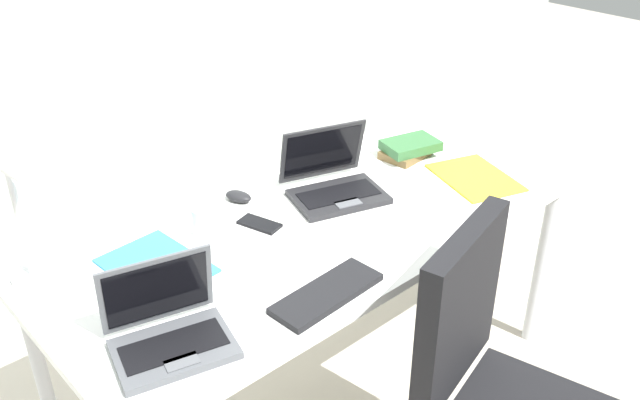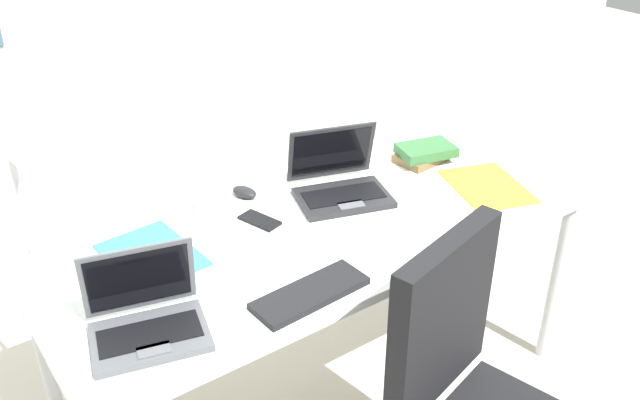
{
  "view_description": "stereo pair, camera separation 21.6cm",
  "coord_description": "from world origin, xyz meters",
  "px_view_note": "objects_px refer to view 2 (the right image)",
  "views": [
    {
      "loc": [
        -1.26,
        -1.4,
        1.88
      ],
      "look_at": [
        0.0,
        0.0,
        0.82
      ],
      "focal_mm": 38.67,
      "sensor_mm": 36.0,
      "label": 1
    },
    {
      "loc": [
        -1.09,
        -1.53,
        1.88
      ],
      "look_at": [
        0.0,
        0.0,
        0.82
      ],
      "focal_mm": 38.67,
      "sensor_mm": 36.0,
      "label": 2
    }
  ],
  "objects_px": {
    "laptop_back_right": "(147,318)",
    "external_keyboard": "(310,293)",
    "book_stack": "(424,153)",
    "paper_folder_mid_desk": "(487,186)",
    "computer_mouse": "(245,192)",
    "desk_lamp": "(25,206)",
    "coffee_mug": "(205,213)",
    "laptop_front_right": "(340,183)",
    "paper_folder_far_corner": "(151,255)",
    "cell_phone": "(260,220)"
  },
  "relations": [
    {
      "from": "laptop_back_right",
      "to": "computer_mouse",
      "type": "bearing_deg",
      "value": 40.52
    },
    {
      "from": "desk_lamp",
      "to": "book_stack",
      "type": "distance_m",
      "value": 1.39
    },
    {
      "from": "book_stack",
      "to": "paper_folder_far_corner",
      "type": "distance_m",
      "value": 1.09
    },
    {
      "from": "computer_mouse",
      "to": "desk_lamp",
      "type": "bearing_deg",
      "value": 162.45
    },
    {
      "from": "laptop_back_right",
      "to": "book_stack",
      "type": "bearing_deg",
      "value": 14.43
    },
    {
      "from": "cell_phone",
      "to": "paper_folder_far_corner",
      "type": "distance_m",
      "value": 0.36
    },
    {
      "from": "external_keyboard",
      "to": "paper_folder_far_corner",
      "type": "xyz_separation_m",
      "value": [
        -0.27,
        0.43,
        -0.01
      ]
    },
    {
      "from": "desk_lamp",
      "to": "cell_phone",
      "type": "relative_size",
      "value": 2.94
    },
    {
      "from": "desk_lamp",
      "to": "computer_mouse",
      "type": "distance_m",
      "value": 0.71
    },
    {
      "from": "desk_lamp",
      "to": "computer_mouse",
      "type": "relative_size",
      "value": 4.17
    },
    {
      "from": "external_keyboard",
      "to": "cell_phone",
      "type": "bearing_deg",
      "value": 74.18
    },
    {
      "from": "external_keyboard",
      "to": "laptop_back_right",
      "type": "bearing_deg",
      "value": 160.9
    },
    {
      "from": "cell_phone",
      "to": "laptop_back_right",
      "type": "bearing_deg",
      "value": -166.15
    },
    {
      "from": "paper_folder_far_corner",
      "to": "cell_phone",
      "type": "bearing_deg",
      "value": -2.81
    },
    {
      "from": "external_keyboard",
      "to": "book_stack",
      "type": "height_order",
      "value": "book_stack"
    },
    {
      "from": "laptop_back_right",
      "to": "external_keyboard",
      "type": "xyz_separation_m",
      "value": [
        0.41,
        -0.12,
        -0.03
      ]
    },
    {
      "from": "laptop_back_right",
      "to": "external_keyboard",
      "type": "height_order",
      "value": "laptop_back_right"
    },
    {
      "from": "paper_folder_far_corner",
      "to": "external_keyboard",
      "type": "bearing_deg",
      "value": -58.0
    },
    {
      "from": "laptop_front_right",
      "to": "paper_folder_mid_desk",
      "type": "height_order",
      "value": "laptop_front_right"
    },
    {
      "from": "laptop_back_right",
      "to": "external_keyboard",
      "type": "distance_m",
      "value": 0.43
    },
    {
      "from": "paper_folder_far_corner",
      "to": "coffee_mug",
      "type": "xyz_separation_m",
      "value": [
        0.21,
        0.06,
        0.04
      ]
    },
    {
      "from": "laptop_back_right",
      "to": "book_stack",
      "type": "xyz_separation_m",
      "value": [
        1.23,
        0.32,
        -0.01
      ]
    },
    {
      "from": "cell_phone",
      "to": "paper_folder_far_corner",
      "type": "relative_size",
      "value": 0.44
    },
    {
      "from": "cell_phone",
      "to": "desk_lamp",
      "type": "bearing_deg",
      "value": 149.08
    },
    {
      "from": "desk_lamp",
      "to": "book_stack",
      "type": "height_order",
      "value": "desk_lamp"
    },
    {
      "from": "computer_mouse",
      "to": "external_keyboard",
      "type": "bearing_deg",
      "value": -121.36
    },
    {
      "from": "laptop_back_right",
      "to": "laptop_front_right",
      "type": "relative_size",
      "value": 0.89
    },
    {
      "from": "laptop_front_right",
      "to": "coffee_mug",
      "type": "relative_size",
      "value": 3.28
    },
    {
      "from": "paper_folder_mid_desk",
      "to": "coffee_mug",
      "type": "height_order",
      "value": "coffee_mug"
    },
    {
      "from": "laptop_front_right",
      "to": "book_stack",
      "type": "height_order",
      "value": "laptop_front_right"
    },
    {
      "from": "laptop_back_right",
      "to": "coffee_mug",
      "type": "bearing_deg",
      "value": 46.78
    },
    {
      "from": "cell_phone",
      "to": "laptop_front_right",
      "type": "bearing_deg",
      "value": -17.85
    },
    {
      "from": "external_keyboard",
      "to": "computer_mouse",
      "type": "relative_size",
      "value": 3.44
    },
    {
      "from": "computer_mouse",
      "to": "paper_folder_mid_desk",
      "type": "bearing_deg",
      "value": -49.3
    },
    {
      "from": "laptop_front_right",
      "to": "cell_phone",
      "type": "bearing_deg",
      "value": 178.83
    },
    {
      "from": "cell_phone",
      "to": "coffee_mug",
      "type": "height_order",
      "value": "coffee_mug"
    },
    {
      "from": "cell_phone",
      "to": "coffee_mug",
      "type": "distance_m",
      "value": 0.17
    },
    {
      "from": "laptop_front_right",
      "to": "computer_mouse",
      "type": "xyz_separation_m",
      "value": [
        -0.27,
        0.18,
        -0.03
      ]
    },
    {
      "from": "book_stack",
      "to": "coffee_mug",
      "type": "height_order",
      "value": "coffee_mug"
    },
    {
      "from": "desk_lamp",
      "to": "paper_folder_mid_desk",
      "type": "distance_m",
      "value": 1.49
    },
    {
      "from": "external_keyboard",
      "to": "coffee_mug",
      "type": "height_order",
      "value": "coffee_mug"
    },
    {
      "from": "computer_mouse",
      "to": "cell_phone",
      "type": "xyz_separation_m",
      "value": [
        -0.05,
        -0.17,
        -0.01
      ]
    },
    {
      "from": "computer_mouse",
      "to": "coffee_mug",
      "type": "relative_size",
      "value": 0.85
    },
    {
      "from": "desk_lamp",
      "to": "coffee_mug",
      "type": "height_order",
      "value": "desk_lamp"
    },
    {
      "from": "paper_folder_far_corner",
      "to": "coffee_mug",
      "type": "height_order",
      "value": "coffee_mug"
    },
    {
      "from": "desk_lamp",
      "to": "paper_folder_mid_desk",
      "type": "bearing_deg",
      "value": -16.77
    },
    {
      "from": "paper_folder_mid_desk",
      "to": "external_keyboard",
      "type": "bearing_deg",
      "value": -169.94
    },
    {
      "from": "external_keyboard",
      "to": "cell_phone",
      "type": "xyz_separation_m",
      "value": [
        0.09,
        0.41,
        -0.01
      ]
    },
    {
      "from": "desk_lamp",
      "to": "paper_folder_mid_desk",
      "type": "height_order",
      "value": "desk_lamp"
    },
    {
      "from": "desk_lamp",
      "to": "paper_folder_far_corner",
      "type": "bearing_deg",
      "value": -27.25
    }
  ]
}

